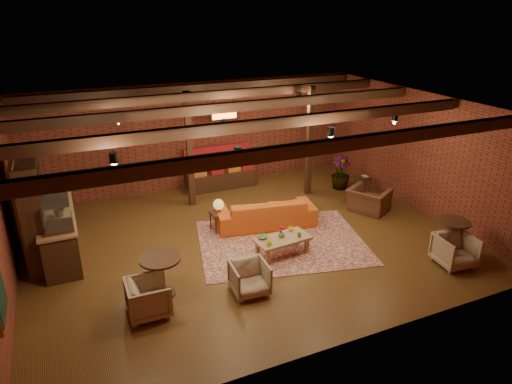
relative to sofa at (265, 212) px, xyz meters
name	(u,v)px	position (x,y,z in m)	size (l,w,h in m)	color
floor	(247,240)	(-0.75, -0.57, -0.36)	(10.00, 10.00, 0.00)	#422510
ceiling	(246,108)	(-0.75, -0.57, 2.84)	(10.00, 8.00, 0.02)	black
wall_back	(196,136)	(-0.75, 3.43, 1.24)	(10.00, 0.02, 3.20)	brown
wall_front	(348,262)	(-0.75, -4.57, 1.24)	(10.00, 0.02, 3.20)	brown
wall_left	(0,216)	(-5.75, -0.57, 1.24)	(0.02, 8.00, 3.20)	brown
wall_right	(418,152)	(4.25, -0.57, 1.24)	(0.02, 8.00, 3.20)	brown
ceiling_beams	(246,114)	(-0.75, -0.57, 2.72)	(9.80, 6.40, 0.22)	#331711
ceiling_pipe	(221,110)	(-0.75, 1.03, 2.49)	(0.12, 0.12, 9.60)	black
post_left	(189,150)	(-1.35, 2.03, 1.24)	(0.16, 0.16, 3.20)	#331711
post_right	(310,142)	(2.05, 1.43, 1.24)	(0.16, 0.16, 3.20)	#331711
service_counter	(57,224)	(-4.85, 0.43, 0.44)	(0.80, 2.50, 1.60)	#331711
plant_counter	(59,202)	(-4.75, 0.63, 0.86)	(0.35, 0.39, 0.30)	#337F33
shelving_hutch	(34,209)	(-5.25, 0.53, 0.84)	(0.52, 2.00, 2.40)	#331711
banquette	(221,172)	(-0.15, 2.98, 0.14)	(2.10, 0.70, 1.00)	maroon
service_sign	(224,115)	(-0.15, 2.53, 1.99)	(0.86, 0.06, 0.30)	orange
ceiling_spotlights	(246,124)	(-0.75, -0.57, 2.50)	(6.40, 4.40, 0.28)	black
rug	(282,242)	(-0.03, -0.99, -0.36)	(3.86, 2.95, 0.01)	maroon
sofa	(265,212)	(0.00, 0.00, 0.00)	(2.50, 0.98, 0.73)	#C3531B
coffee_table	(282,240)	(-0.30, -1.52, 0.02)	(1.30, 0.74, 0.68)	#8E6242
side_table_lamp	(219,207)	(-1.19, 0.20, 0.28)	(0.44, 0.44, 0.84)	#331711
round_table_left	(161,270)	(-3.12, -1.96, 0.19)	(0.79, 0.79, 0.82)	#331711
armchair_a	(148,296)	(-3.48, -2.45, 0.02)	(0.74, 0.69, 0.76)	#C4B698
armchair_b	(250,277)	(-1.54, -2.58, -0.01)	(0.69, 0.65, 0.71)	#C4B698
armchair_right	(369,196)	(2.94, -0.37, 0.08)	(1.01, 0.66, 0.88)	brown
side_table_book	(363,178)	(3.65, 0.91, 0.07)	(0.42, 0.42, 0.49)	#331711
round_table_right	(453,232)	(3.21, -3.02, 0.19)	(0.71, 0.71, 0.83)	#331711
armchair_far	(455,249)	(2.92, -3.42, 0.02)	(0.75, 0.70, 0.77)	#C4B698
plant_tall	(343,140)	(3.17, 1.38, 1.17)	(1.72, 1.72, 3.07)	#4C7F4C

